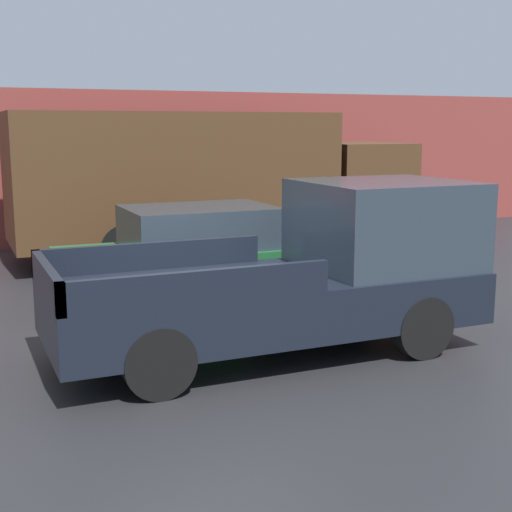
% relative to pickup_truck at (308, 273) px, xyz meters
% --- Properties ---
extents(ground_plane, '(60.00, 60.00, 0.00)m').
position_rel_pickup_truck_xyz_m(ground_plane, '(-1.49, 0.06, -1.00)').
color(ground_plane, '#232326').
extents(building_wall, '(28.00, 0.15, 3.71)m').
position_rel_pickup_truck_xyz_m(building_wall, '(-1.49, 9.53, 0.86)').
color(building_wall, brown).
rests_on(building_wall, ground).
extents(pickup_truck, '(5.44, 2.10, 2.14)m').
position_rel_pickup_truck_xyz_m(pickup_truck, '(0.00, 0.00, 0.00)').
color(pickup_truck, black).
rests_on(pickup_truck, ground).
extents(car, '(4.26, 1.93, 1.57)m').
position_rel_pickup_truck_xyz_m(car, '(-0.56, 2.89, -0.21)').
color(car, '#1E592D').
rests_on(car, ground).
extents(delivery_truck, '(8.98, 2.62, 3.13)m').
position_rel_pickup_truck_xyz_m(delivery_truck, '(1.11, 6.90, 0.72)').
color(delivery_truck, '#472D19').
rests_on(delivery_truck, ground).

